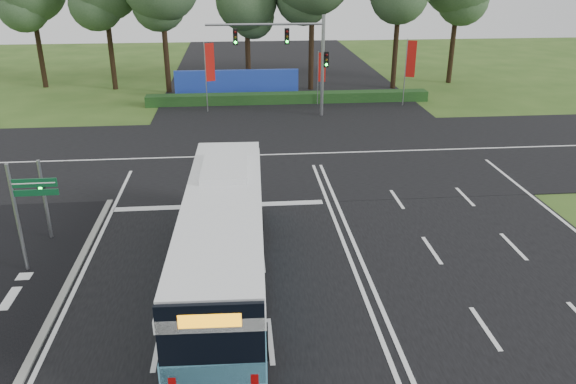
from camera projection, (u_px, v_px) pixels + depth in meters
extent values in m
plane|color=#33541C|center=(348.00, 255.00, 21.51)|extent=(120.00, 120.00, 0.00)
cube|color=black|center=(348.00, 254.00, 21.51)|extent=(20.00, 120.00, 0.04)
cube|color=black|center=(309.00, 154.00, 32.53)|extent=(120.00, 14.00, 0.05)
cube|color=gray|center=(54.00, 313.00, 17.88)|extent=(0.25, 18.00, 0.12)
cube|color=#53A1C2|center=(225.00, 257.00, 19.14)|extent=(2.97, 12.48, 1.14)
cube|color=black|center=(226.00, 270.00, 19.34)|extent=(2.94, 12.41, 0.31)
cube|color=black|center=(224.00, 230.00, 18.74)|extent=(2.86, 12.29, 0.98)
cube|color=white|center=(223.00, 213.00, 18.50)|extent=(2.97, 12.48, 0.36)
cube|color=white|center=(222.00, 203.00, 18.36)|extent=(2.90, 11.98, 0.36)
cube|color=white|center=(225.00, 167.00, 20.62)|extent=(1.75, 3.15, 0.26)
cube|color=black|center=(212.00, 345.00, 13.07)|extent=(2.51, 0.20, 2.27)
cube|color=orange|center=(210.00, 320.00, 12.75)|extent=(1.45, 0.11, 0.36)
cylinder|color=black|center=(199.00, 227.00, 22.53)|extent=(0.32, 1.08, 1.07)
cylinder|color=black|center=(259.00, 225.00, 22.66)|extent=(0.32, 1.08, 1.07)
cylinder|color=black|center=(176.00, 345.00, 15.68)|extent=(0.32, 1.08, 1.07)
cylinder|color=black|center=(263.00, 341.00, 15.81)|extent=(0.32, 1.08, 1.07)
cylinder|color=gray|center=(45.00, 200.00, 22.16)|extent=(0.13, 0.13, 3.36)
cube|color=black|center=(41.00, 187.00, 21.75)|extent=(0.28, 0.19, 0.38)
sphere|color=#19F233|center=(40.00, 188.00, 21.66)|extent=(0.13, 0.13, 0.13)
cylinder|color=gray|center=(18.00, 219.00, 19.67)|extent=(0.12, 0.12, 4.12)
cube|color=#0C4625|center=(34.00, 183.00, 19.22)|extent=(1.55, 0.08, 0.31)
cube|color=#0C4625|center=(36.00, 193.00, 19.36)|extent=(1.55, 0.08, 0.23)
cube|color=white|center=(33.00, 183.00, 19.19)|extent=(1.44, 0.03, 0.04)
cylinder|color=gray|center=(206.00, 78.00, 40.52)|extent=(0.08, 0.08, 5.06)
cube|color=red|center=(210.00, 62.00, 40.26)|extent=(0.64, 0.28, 2.70)
cylinder|color=gray|center=(318.00, 79.00, 42.75)|extent=(0.06, 0.06, 4.06)
cube|color=red|center=(322.00, 67.00, 42.37)|extent=(0.54, 0.17, 2.17)
cylinder|color=gray|center=(405.00, 73.00, 42.24)|extent=(0.08, 0.08, 5.03)
cube|color=red|center=(411.00, 59.00, 41.72)|extent=(0.63, 0.30, 2.68)
cylinder|color=gray|center=(323.00, 67.00, 39.17)|extent=(0.24, 0.24, 7.00)
cylinder|color=gray|center=(265.00, 24.00, 37.71)|extent=(8.00, 0.16, 0.16)
cube|color=black|center=(287.00, 36.00, 38.15)|extent=(0.32, 0.28, 1.05)
cube|color=black|center=(235.00, 37.00, 37.85)|extent=(0.32, 0.28, 1.05)
cube|color=black|center=(326.00, 60.00, 39.00)|extent=(0.32, 0.28, 1.05)
cube|color=#143714|center=(289.00, 98.00, 43.87)|extent=(22.00, 1.20, 0.80)
cube|color=#203EB2|center=(237.00, 84.00, 45.56)|extent=(10.00, 0.30, 2.20)
cylinder|color=black|center=(38.00, 41.00, 47.94)|extent=(0.44, 0.44, 7.95)
cylinder|color=black|center=(110.00, 40.00, 47.14)|extent=(0.44, 0.44, 8.27)
cylinder|color=black|center=(165.00, 42.00, 45.94)|extent=(0.44, 0.44, 8.29)
cylinder|color=black|center=(248.00, 48.00, 47.87)|extent=(0.44, 0.44, 6.91)
sphere|color=#345330|center=(246.00, 1.00, 46.39)|extent=(5.09, 5.09, 5.09)
cylinder|color=black|center=(311.00, 37.00, 46.81)|extent=(0.44, 0.44, 8.85)
cylinder|color=black|center=(396.00, 35.00, 47.22)|extent=(0.44, 0.44, 9.11)
cylinder|color=black|center=(453.00, 35.00, 49.66)|extent=(0.44, 0.44, 8.40)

